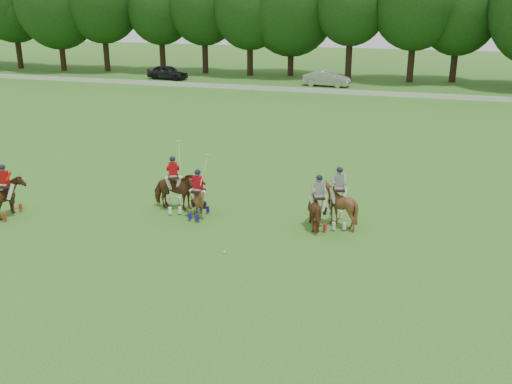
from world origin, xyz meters
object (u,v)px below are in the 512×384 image
(polo_stripe_a, at_px, (318,209))
(polo_red_b, at_px, (174,191))
(polo_red_a, at_px, (7,198))
(polo_stripe_b, at_px, (338,204))
(polo_ball, at_px, (224,252))
(car_left, at_px, (167,72))
(polo_red_c, at_px, (199,201))
(car_mid, at_px, (327,79))

(polo_stripe_a, bearing_deg, polo_red_b, 179.00)
(polo_red_a, height_order, polo_stripe_b, polo_stripe_b)
(polo_ball, bearing_deg, car_left, 117.87)
(car_left, height_order, polo_red_a, polo_red_a)
(polo_red_b, distance_m, polo_red_c, 1.46)
(polo_red_c, bearing_deg, polo_red_b, 158.80)
(polo_ball, bearing_deg, polo_red_a, 175.59)
(car_left, distance_m, polo_red_c, 42.99)
(car_left, bearing_deg, car_mid, -83.34)
(polo_red_a, xyz_separation_m, polo_stripe_b, (13.41, 3.12, 0.08))
(polo_red_a, distance_m, polo_stripe_b, 13.77)
(polo_red_a, distance_m, polo_red_c, 8.05)
(car_mid, relative_size, polo_stripe_b, 1.94)
(car_left, xyz_separation_m, car_mid, (17.99, 0.00, -0.00))
(polo_red_c, height_order, polo_stripe_a, polo_red_c)
(car_mid, bearing_deg, polo_red_c, -173.02)
(polo_red_b, xyz_separation_m, polo_stripe_a, (6.32, -0.11, -0.10))
(polo_red_b, height_order, polo_stripe_a, polo_red_b)
(car_mid, relative_size, polo_red_a, 2.09)
(car_left, xyz_separation_m, polo_ball, (21.81, -41.25, -0.74))
(polo_red_c, relative_size, polo_stripe_a, 1.20)
(polo_red_b, height_order, polo_stripe_b, polo_red_b)
(polo_red_a, height_order, polo_red_b, polo_red_b)
(car_mid, xyz_separation_m, polo_stripe_b, (7.28, -37.37, 0.11))
(polo_red_b, bearing_deg, car_mid, 90.38)
(polo_stripe_b, relative_size, polo_ball, 27.24)
(car_mid, distance_m, polo_red_c, 38.30)
(car_left, distance_m, polo_stripe_b, 45.12)
(car_mid, distance_m, polo_red_b, 37.74)
(polo_ball, bearing_deg, polo_red_b, 135.47)
(polo_ball, bearing_deg, polo_red_c, 126.58)
(polo_red_a, bearing_deg, polo_ball, -4.41)
(polo_red_b, xyz_separation_m, polo_ball, (3.57, -3.51, -0.84))
(polo_red_a, bearing_deg, polo_stripe_b, 13.08)
(polo_stripe_b, bearing_deg, polo_ball, -131.73)
(polo_stripe_b, bearing_deg, polo_red_a, -166.92)
(polo_red_c, xyz_separation_m, polo_stripe_a, (4.97, 0.41, 0.05))
(polo_stripe_a, relative_size, polo_ball, 24.54)
(polo_ball, bearing_deg, car_mid, 95.29)
(polo_stripe_b, bearing_deg, polo_red_c, -171.03)
(car_left, distance_m, polo_ball, 46.67)
(polo_red_b, bearing_deg, car_left, 115.80)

